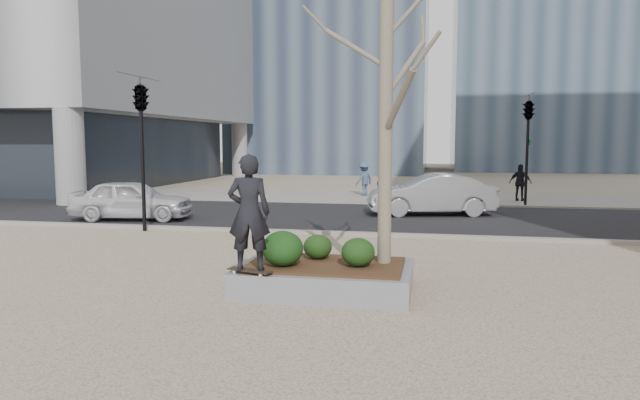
% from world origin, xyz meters
% --- Properties ---
extents(ground, '(120.00, 120.00, 0.00)m').
position_xyz_m(ground, '(0.00, 0.00, 0.00)').
color(ground, tan).
rests_on(ground, ground).
extents(street, '(60.00, 8.00, 0.02)m').
position_xyz_m(street, '(0.00, 10.00, 0.01)').
color(street, black).
rests_on(street, ground).
extents(far_sidewalk, '(60.00, 6.00, 0.02)m').
position_xyz_m(far_sidewalk, '(0.00, 17.00, 0.01)').
color(far_sidewalk, gray).
rests_on(far_sidewalk, ground).
extents(planter, '(3.00, 2.00, 0.45)m').
position_xyz_m(planter, '(1.00, 0.00, 0.23)').
color(planter, gray).
rests_on(planter, ground).
extents(planter_mulch, '(2.70, 1.70, 0.04)m').
position_xyz_m(planter_mulch, '(1.00, 0.00, 0.47)').
color(planter_mulch, '#382314').
rests_on(planter_mulch, planter).
extents(sycamore_tree, '(2.80, 2.80, 6.60)m').
position_xyz_m(sycamore_tree, '(2.00, 0.30, 3.79)').
color(sycamore_tree, gray).
rests_on(sycamore_tree, planter_mulch).
extents(shrub_left, '(0.71, 0.71, 0.61)m').
position_xyz_m(shrub_left, '(0.31, -0.34, 0.79)').
color(shrub_left, '#173B12').
rests_on(shrub_left, planter_mulch).
extents(shrub_middle, '(0.52, 0.52, 0.45)m').
position_xyz_m(shrub_middle, '(0.79, 0.37, 0.71)').
color(shrub_middle, '#133912').
rests_on(shrub_middle, planter_mulch).
extents(shrub_right, '(0.58, 0.58, 0.49)m').
position_xyz_m(shrub_right, '(1.59, -0.12, 0.74)').
color(shrub_right, '#1A3711').
rests_on(shrub_right, planter_mulch).
extents(skateboard, '(0.80, 0.41, 0.08)m').
position_xyz_m(skateboard, '(-0.10, -0.88, 0.49)').
color(skateboard, black).
rests_on(skateboard, planter).
extents(skateboarder, '(0.76, 0.57, 1.90)m').
position_xyz_m(skateboarder, '(-0.10, -0.88, 1.47)').
color(skateboarder, black).
rests_on(skateboarder, skateboard).
extents(police_car, '(4.14, 2.19, 1.34)m').
position_xyz_m(police_car, '(-7.06, 7.65, 0.69)').
color(police_car, silver).
rests_on(police_car, street).
extents(car_silver, '(4.66, 2.47, 1.46)m').
position_xyz_m(car_silver, '(2.75, 10.91, 0.75)').
color(car_silver, '#9A9CA2').
rests_on(car_silver, street).
extents(pedestrian_a, '(0.83, 0.96, 1.70)m').
position_xyz_m(pedestrian_a, '(0.68, 15.53, 0.87)').
color(pedestrian_a, black).
rests_on(pedestrian_a, far_sidewalk).
extents(pedestrian_b, '(1.08, 1.19, 1.61)m').
position_xyz_m(pedestrian_b, '(-0.48, 17.66, 0.83)').
color(pedestrian_b, '#3F5473').
rests_on(pedestrian_b, far_sidewalk).
extents(pedestrian_c, '(1.02, 0.69, 1.61)m').
position_xyz_m(pedestrian_c, '(6.56, 16.56, 0.83)').
color(pedestrian_c, black).
rests_on(pedestrian_c, far_sidewalk).
extents(traffic_light_near, '(0.60, 2.48, 4.50)m').
position_xyz_m(traffic_light_near, '(-5.50, 5.60, 2.25)').
color(traffic_light_near, black).
rests_on(traffic_light_near, ground).
extents(traffic_light_far, '(0.60, 2.48, 4.50)m').
position_xyz_m(traffic_light_far, '(6.50, 14.60, 2.25)').
color(traffic_light_far, black).
rests_on(traffic_light_far, ground).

